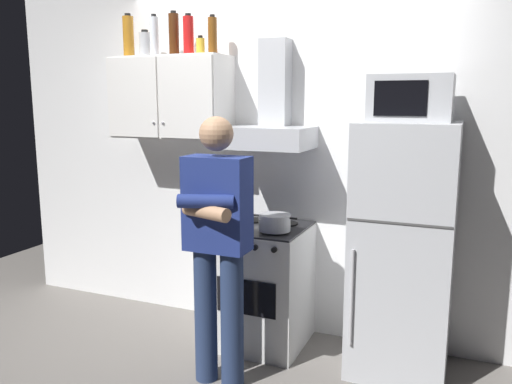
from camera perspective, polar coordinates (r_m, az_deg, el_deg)
ground_plane at (r=3.69m, az=0.00°, el=-17.87°), size 7.00×7.00×0.00m
back_wall_tiled at (r=3.84m, az=3.47°, el=4.39°), size 4.80×0.10×2.70m
upper_cabinet at (r=3.99m, az=-9.38°, el=10.24°), size 0.90×0.37×0.60m
stove_oven at (r=3.74m, az=0.78°, el=-10.20°), size 0.60×0.62×0.87m
range_hood at (r=3.63m, az=1.58°, el=7.99°), size 0.60×0.44×0.75m
refrigerator at (r=3.41m, az=15.88°, el=-6.15°), size 0.60×0.62×1.60m
microwave at (r=3.30m, az=16.71°, el=9.85°), size 0.48×0.37×0.28m
person_standing at (r=3.09m, az=-4.28°, el=-5.50°), size 0.38×0.33×1.64m
cooking_pot at (r=3.45m, az=2.07°, el=-3.36°), size 0.31×0.21×0.11m
bottle_soda_red at (r=3.91m, az=-7.45°, el=16.73°), size 0.08×0.08×0.29m
bottle_canister_steel at (r=4.15m, az=-12.11°, el=15.59°), size 0.09×0.09×0.20m
bottle_rum_dark at (r=3.98m, az=-9.03°, el=16.77°), size 0.07×0.07×0.32m
bottle_spice_jar at (r=3.85m, az=-6.14°, el=15.69°), size 0.06×0.06×0.13m
bottle_liquor_amber at (r=4.21m, az=-13.87°, el=16.28°), size 0.08×0.08×0.32m
bottle_vodka_clear at (r=4.04m, az=-11.14°, el=16.48°), size 0.06×0.06×0.30m
bottle_beer_brown at (r=3.86m, az=-4.81°, el=16.77°), size 0.06×0.06×0.28m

